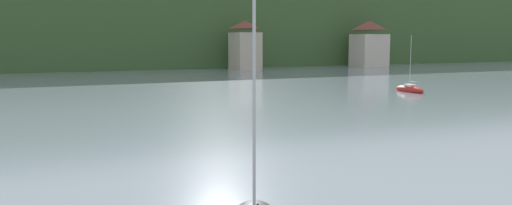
{
  "coord_description": "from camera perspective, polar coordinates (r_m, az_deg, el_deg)",
  "views": [
    {
      "loc": [
        -8.23,
        19.29,
        5.26
      ],
      "look_at": [
        0.0,
        37.77,
        2.74
      ],
      "focal_mm": 35.69,
      "sensor_mm": 36.0,
      "label": 1
    }
  ],
  "objects": [
    {
      "name": "wooded_hillside",
      "position": [
        119.28,
        -8.15,
        7.63
      ],
      "size": [
        352.0,
        48.58,
        33.52
      ],
      "color": "#38562D",
      "rests_on": "ground_plane"
    },
    {
      "name": "shore_building_west",
      "position": [
        88.59,
        -1.24,
        6.36
      ],
      "size": [
        4.36,
        5.78,
        8.5
      ],
      "color": "#BCB29E",
      "rests_on": "ground_plane"
    },
    {
      "name": "shore_building_westcentral",
      "position": [
        101.46,
        12.57,
        6.39
      ],
      "size": [
        6.09,
        5.55,
        8.87
      ],
      "color": "beige",
      "rests_on": "ground_plane"
    },
    {
      "name": "sailboat_far_5",
      "position": [
        53.69,
        16.81,
        1.41
      ],
      "size": [
        1.37,
        4.18,
        5.92
      ],
      "rotation": [
        0.0,
        0.0,
        1.52
      ],
      "color": "red",
      "rests_on": "ground_plane"
    }
  ]
}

